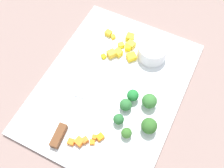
{
  "coord_description": "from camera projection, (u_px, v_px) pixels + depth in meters",
  "views": [
    {
      "loc": [
        -0.32,
        -0.16,
        0.66
      ],
      "look_at": [
        0.0,
        0.0,
        0.02
      ],
      "focal_mm": 43.28,
      "sensor_mm": 36.0,
      "label": 1
    }
  ],
  "objects": [
    {
      "name": "carrot_dice_1",
      "position": [
        92.0,
        142.0,
        0.66
      ],
      "size": [
        0.02,
        0.02,
        0.01
      ],
      "primitive_type": "cube",
      "rotation": [
        0.0,
        0.0,
        0.41
      ],
      "color": "orange",
      "rests_on": "cutting_board"
    },
    {
      "name": "broccoli_floret_4",
      "position": [
        126.0,
        133.0,
        0.66
      ],
      "size": [
        0.03,
        0.03,
        0.03
      ],
      "color": "#83C16B",
      "rests_on": "cutting_board"
    },
    {
      "name": "pepper_dice_9",
      "position": [
        113.0,
        37.0,
        0.82
      ],
      "size": [
        0.02,
        0.02,
        0.01
      ],
      "primitive_type": "cube",
      "rotation": [
        0.0,
        0.0,
        0.86
      ],
      "color": "yellow",
      "rests_on": "cutting_board"
    },
    {
      "name": "carrot_dice_5",
      "position": [
        71.0,
        142.0,
        0.66
      ],
      "size": [
        0.02,
        0.02,
        0.01
      ],
      "primitive_type": "cube",
      "rotation": [
        0.0,
        0.0,
        1.7
      ],
      "color": "orange",
      "rests_on": "cutting_board"
    },
    {
      "name": "pepper_dice_6",
      "position": [
        131.0,
        45.0,
        0.8
      ],
      "size": [
        0.02,
        0.03,
        0.02
      ],
      "primitive_type": "cube",
      "rotation": [
        0.0,
        0.0,
        2.9
      ],
      "color": "yellow",
      "rests_on": "cutting_board"
    },
    {
      "name": "pepper_dice_8",
      "position": [
        118.0,
        53.0,
        0.79
      ],
      "size": [
        0.03,
        0.03,
        0.02
      ],
      "primitive_type": "cube",
      "rotation": [
        0.0,
        0.0,
        1.2
      ],
      "color": "yellow",
      "rests_on": "cutting_board"
    },
    {
      "name": "carrot_dice_4",
      "position": [
        94.0,
        137.0,
        0.66
      ],
      "size": [
        0.01,
        0.01,
        0.01
      ],
      "primitive_type": "cube",
      "rotation": [
        0.0,
        0.0,
        0.28
      ],
      "color": "orange",
      "rests_on": "cutting_board"
    },
    {
      "name": "pepper_dice_1",
      "position": [
        128.0,
        47.0,
        0.8
      ],
      "size": [
        0.02,
        0.02,
        0.02
      ],
      "primitive_type": "cube",
      "rotation": [
        0.0,
        0.0,
        0.43
      ],
      "color": "yellow",
      "rests_on": "cutting_board"
    },
    {
      "name": "pepper_dice_5",
      "position": [
        108.0,
        33.0,
        0.82
      ],
      "size": [
        0.02,
        0.02,
        0.02
      ],
      "primitive_type": "cube",
      "rotation": [
        0.0,
        0.0,
        1.47
      ],
      "color": "yellow",
      "rests_on": "cutting_board"
    },
    {
      "name": "carrot_dice_2",
      "position": [
        85.0,
        140.0,
        0.66
      ],
      "size": [
        0.02,
        0.02,
        0.01
      ],
      "primitive_type": "cube",
      "rotation": [
        0.0,
        0.0,
        2.63
      ],
      "color": "orange",
      "rests_on": "cutting_board"
    },
    {
      "name": "broccoli_floret_5",
      "position": [
        119.0,
        119.0,
        0.67
      ],
      "size": [
        0.03,
        0.03,
        0.03
      ],
      "color": "#81C054",
      "rests_on": "cutting_board"
    },
    {
      "name": "broccoli_floret_1",
      "position": [
        126.0,
        105.0,
        0.69
      ],
      "size": [
        0.03,
        0.03,
        0.03
      ],
      "color": "#96AA5C",
      "rests_on": "cutting_board"
    },
    {
      "name": "carrot_dice_0",
      "position": [
        100.0,
        137.0,
        0.66
      ],
      "size": [
        0.02,
        0.02,
        0.01
      ],
      "primitive_type": "cube",
      "rotation": [
        0.0,
        0.0,
        2.7
      ],
      "color": "orange",
      "rests_on": "cutting_board"
    },
    {
      "name": "broccoli_floret_2",
      "position": [
        149.0,
        101.0,
        0.69
      ],
      "size": [
        0.04,
        0.04,
        0.04
      ],
      "color": "#86B75B",
      "rests_on": "cutting_board"
    },
    {
      "name": "pepper_dice_7",
      "position": [
        104.0,
        56.0,
        0.78
      ],
      "size": [
        0.02,
        0.02,
        0.01
      ],
      "primitive_type": "cube",
      "rotation": [
        0.0,
        0.0,
        0.97
      ],
      "color": "yellow",
      "rests_on": "cutting_board"
    },
    {
      "name": "broccoli_floret_0",
      "position": [
        133.0,
        95.0,
        0.7
      ],
      "size": [
        0.03,
        0.03,
        0.04
      ],
      "color": "#95B455",
      "rests_on": "cutting_board"
    },
    {
      "name": "prep_bowl",
      "position": [
        152.0,
        51.0,
        0.77
      ],
      "size": [
        0.08,
        0.08,
        0.04
      ],
      "primitive_type": "cylinder",
      "color": "silver",
      "rests_on": "cutting_board"
    },
    {
      "name": "pepper_dice_2",
      "position": [
        111.0,
        54.0,
        0.78
      ],
      "size": [
        0.03,
        0.03,
        0.02
      ],
      "primitive_type": "cube",
      "rotation": [
        0.0,
        0.0,
        2.54
      ],
      "color": "yellow",
      "rests_on": "cutting_board"
    },
    {
      "name": "pepper_dice_0",
      "position": [
        130.0,
        37.0,
        0.81
      ],
      "size": [
        0.02,
        0.02,
        0.02
      ],
      "primitive_type": "cube",
      "rotation": [
        0.0,
        0.0,
        1.68
      ],
      "color": "yellow",
      "rests_on": "cutting_board"
    },
    {
      "name": "chef_knife",
      "position": [
        72.0,
        110.0,
        0.7
      ],
      "size": [
        0.32,
        0.06,
        0.02
      ],
      "rotation": [
        0.0,
        0.0,
        0.11
      ],
      "color": "silver",
      "rests_on": "cutting_board"
    },
    {
      "name": "broccoli_floret_3",
      "position": [
        149.0,
        126.0,
        0.66
      ],
      "size": [
        0.04,
        0.04,
        0.04
      ],
      "color": "#82B368",
      "rests_on": "cutting_board"
    },
    {
      "name": "pepper_dice_3",
      "position": [
        131.0,
        57.0,
        0.78
      ],
      "size": [
        0.03,
        0.03,
        0.02
      ],
      "primitive_type": "cube",
      "rotation": [
        0.0,
        0.0,
        0.83
      ],
      "color": "yellow",
      "rests_on": "cutting_board"
    },
    {
      "name": "carrot_dice_3",
      "position": [
        79.0,
        142.0,
        0.66
      ],
      "size": [
        0.02,
        0.02,
        0.02
      ],
      "primitive_type": "cube",
      "rotation": [
        0.0,
        0.0,
        2.93
      ],
      "color": "orange",
      "rests_on": "cutting_board"
    },
    {
      "name": "cutting_board",
      "position": [
        112.0,
        87.0,
        0.75
      ],
      "size": [
        0.49,
        0.37,
        0.01
      ],
      "primitive_type": "cube",
      "color": "white",
      "rests_on": "ground_plane"
    },
    {
      "name": "ground_plane",
      "position": [
        112.0,
        88.0,
        0.75
      ],
      "size": [
        4.0,
        4.0,
        0.0
      ],
      "primitive_type": "plane",
      "color": "gray"
    },
    {
      "name": "pepper_dice_4",
      "position": [
        121.0,
        45.0,
        0.8
      ],
      "size": [
        0.02,
        0.02,
        0.01
      ],
      "primitive_type": "cube",
      "rotation": [
        0.0,
        0.0,
        2.39
      ],
      "color": "yellow",
      "rests_on": "cutting_board"
    }
  ]
}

